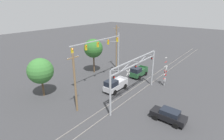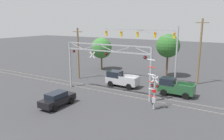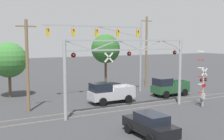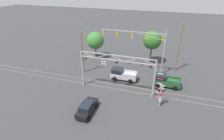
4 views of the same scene
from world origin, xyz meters
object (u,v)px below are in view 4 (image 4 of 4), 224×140
traffic_signal_span (146,43)px  sedan_waiting (87,108)px  crossing_gantry (116,68)px  utility_pole_left (82,53)px  crossing_signal_mast (160,95)px  pickup_truck_lead (122,74)px  pickup_truck_following (166,81)px  utility_pole_right (179,47)px  background_tree_beyond_span (95,41)px  background_tree_far_left_verge (152,40)px

traffic_signal_span → sedan_waiting: traffic_signal_span is taller
crossing_gantry → traffic_signal_span: bearing=67.0°
sedan_waiting → utility_pole_left: size_ratio=0.52×
crossing_signal_mast → pickup_truck_lead: size_ratio=1.15×
pickup_truck_following → crossing_signal_mast: bearing=-96.8°
pickup_truck_lead → pickup_truck_following: same height
crossing_gantry → utility_pole_right: utility_pole_right is taller
utility_pole_right → background_tree_beyond_span: (-17.96, 1.15, -0.75)m
utility_pole_right → traffic_signal_span: bearing=-157.0°
crossing_gantry → traffic_signal_span: size_ratio=0.99×
crossing_gantry → utility_pole_left: (-8.01, 4.29, 0.02)m
sedan_waiting → utility_pole_right: size_ratio=0.45×
pickup_truck_following → background_tree_beyond_span: (-16.29, 7.97, 3.19)m
traffic_signal_span → utility_pole_left: bearing=-161.5°
utility_pole_left → background_tree_far_left_verge: size_ratio=1.14×
crossing_signal_mast → sedan_waiting: crossing_signal_mast is taller
pickup_truck_lead → background_tree_beyond_span: size_ratio=0.76×
utility_pole_right → background_tree_far_left_verge: 5.70m
utility_pole_left → crossing_gantry: bearing=-28.2°
crossing_signal_mast → sedan_waiting: bearing=-154.7°
sedan_waiting → crossing_gantry: bearing=69.8°
crossing_signal_mast → traffic_signal_span: size_ratio=0.44×
pickup_truck_lead → utility_pole_right: size_ratio=0.49×
pickup_truck_lead → background_tree_far_left_verge: background_tree_far_left_verge is taller
sedan_waiting → background_tree_beyond_span: (-6.04, 18.32, 3.40)m
crossing_gantry → pickup_truck_following: 9.33m
crossing_gantry → crossing_signal_mast: bearing=-15.3°
background_tree_beyond_span → crossing_signal_mast: bearing=-41.5°
traffic_signal_span → background_tree_beyond_span: size_ratio=1.99×
crossing_signal_mast → sedan_waiting: (-9.56, -4.52, -1.09)m
crossing_gantry → utility_pole_left: 9.08m
traffic_signal_span → background_tree_far_left_verge: (0.77, 4.59, -0.90)m
crossing_gantry → sedan_waiting: size_ratio=2.84×
traffic_signal_span → utility_pole_right: size_ratio=1.28×
pickup_truck_following → utility_pole_left: 16.20m
pickup_truck_lead → utility_pole_right: utility_pole_right is taller
pickup_truck_lead → background_tree_beyond_span: bearing=136.8°
pickup_truck_following → crossing_gantry: bearing=-153.8°
pickup_truck_following → background_tree_beyond_span: size_ratio=0.70×
crossing_gantry → pickup_truck_following: crossing_gantry is taller
crossing_gantry → background_tree_far_left_verge: 13.42m
pickup_truck_lead → utility_pole_left: bearing=177.1°
utility_pole_left → background_tree_beyond_span: (-0.42, 7.55, -0.03)m
pickup_truck_lead → sedan_waiting: bearing=-103.2°
crossing_signal_mast → utility_pole_left: size_ratio=0.66×
crossing_gantry → utility_pole_right: size_ratio=1.27×
pickup_truck_lead → background_tree_beyond_span: 12.06m
pickup_truck_lead → sedan_waiting: 10.65m
pickup_truck_following → utility_pole_left: bearing=178.5°
traffic_signal_span → pickup_truck_following: (4.43, -4.24, -5.13)m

